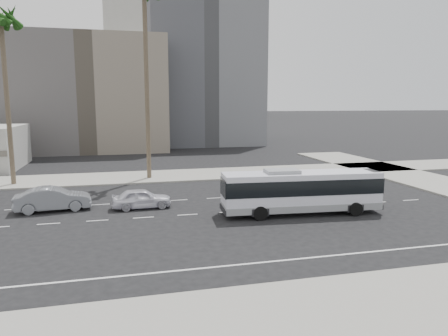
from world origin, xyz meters
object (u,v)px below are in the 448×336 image
object	(u,v)px
car_a	(142,198)
city_bus	(301,190)
car_b	(53,199)
palm_mid	(1,23)

from	to	relation	value
car_a	city_bus	bearing A→B (deg)	-113.55
city_bus	car_a	xyz separation A→B (m)	(-10.75, 4.27, -0.93)
car_b	palm_mid	bearing A→B (deg)	19.39
city_bus	palm_mid	size ratio (longest dim) A/B	0.69
car_a	palm_mid	world-z (taller)	palm_mid
car_b	palm_mid	distance (m)	18.24
city_bus	palm_mid	xyz separation A→B (m)	(-22.03, 15.86, 13.01)
city_bus	car_b	size ratio (longest dim) A/B	2.15
city_bus	palm_mid	distance (m)	30.10
city_bus	car_b	distance (m)	17.73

